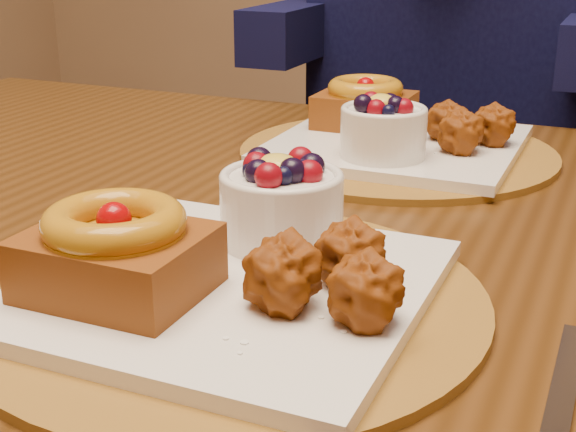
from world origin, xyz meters
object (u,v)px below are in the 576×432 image
object	(u,v)px
dining_table	(332,284)
place_setting_near	(228,263)
place_setting_far	(394,134)
chair_far	(425,210)

from	to	relation	value
dining_table	place_setting_near	xyz separation A→B (m)	(-0.00, -0.21, 0.11)
place_setting_near	dining_table	bearing A→B (deg)	89.00
place_setting_near	place_setting_far	size ratio (longest dim) A/B	1.00
place_setting_near	chair_far	size ratio (longest dim) A/B	0.40
place_setting_far	dining_table	bearing A→B (deg)	-89.12
dining_table	place_setting_far	world-z (taller)	place_setting_far
dining_table	place_setting_near	distance (m)	0.24
place_setting_far	chair_far	size ratio (longest dim) A/B	0.40
place_setting_far	chair_far	bearing A→B (deg)	98.03
place_setting_far	chair_far	distance (m)	0.53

